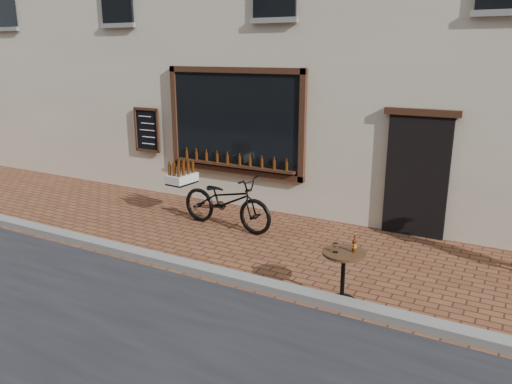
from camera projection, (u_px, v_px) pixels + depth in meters
The scene contains 4 objects.
ground at pixel (225, 286), 7.21m from camera, with size 90.00×90.00×0.00m, color brown.
kerb at pixel (232, 277), 7.36m from camera, with size 90.00×0.25×0.12m, color slate.
cargo_bicycle at pixel (225, 200), 9.50m from camera, with size 2.37×0.86×1.13m.
bistro_table at pixel (344, 267), 6.60m from camera, with size 0.57×0.57×0.99m.
Camera 1 is at (3.57, -5.54, 3.26)m, focal length 35.00 mm.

